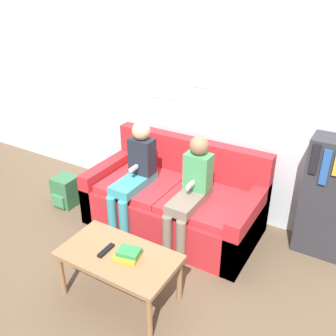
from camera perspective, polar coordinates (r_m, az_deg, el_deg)
ground_plane at (r=3.63m, az=-3.48°, el=-12.97°), size 10.00×10.00×0.00m
wall_back at (r=3.86m, az=5.19°, el=11.52°), size 8.00×0.06×2.60m
couch at (r=3.84m, az=1.08°, el=-5.12°), size 1.72×0.88×0.86m
coffee_table at (r=3.01m, az=-7.52°, el=-13.66°), size 0.92×0.51×0.43m
person_left at (r=3.69m, az=-5.07°, el=-0.65°), size 0.24×0.59×1.10m
person_right at (r=3.40m, az=3.50°, el=-3.36°), size 0.24×0.59×1.08m
tv_remote at (r=3.01m, az=-9.43°, el=-12.28°), size 0.04×0.17×0.02m
book_stack at (r=2.91m, az=-6.11°, el=-12.92°), size 0.21×0.17×0.07m
bookshelf at (r=3.63m, az=23.67°, el=-4.38°), size 0.51×0.30×1.14m
backpack at (r=4.39m, az=-15.32°, el=-3.43°), size 0.25×0.26×0.34m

